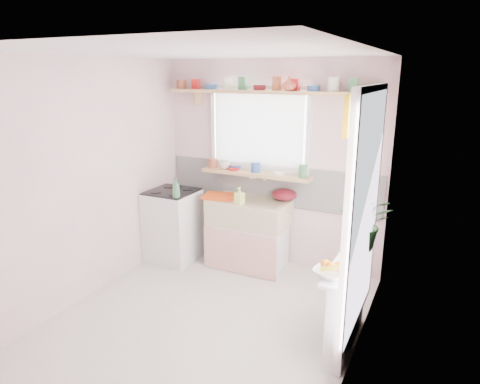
% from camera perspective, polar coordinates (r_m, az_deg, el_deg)
% --- Properties ---
extents(room, '(3.20, 3.20, 3.20)m').
position_cam_1_polar(room, '(4.34, 8.54, 2.61)').
color(room, silver).
rests_on(room, ground).
extents(sink_unit, '(0.95, 0.65, 1.11)m').
position_cam_1_polar(sink_unit, '(5.28, 1.18, -5.48)').
color(sink_unit, white).
rests_on(sink_unit, ground).
extents(cooker, '(0.58, 0.58, 0.93)m').
position_cam_1_polar(cooker, '(5.53, -8.89, -4.39)').
color(cooker, white).
rests_on(cooker, ground).
extents(radiator_ledge, '(0.22, 0.95, 0.78)m').
position_cam_1_polar(radiator_ledge, '(3.95, 14.01, -14.31)').
color(radiator_ledge, white).
rests_on(radiator_ledge, ground).
extents(windowsill, '(1.40, 0.22, 0.04)m').
position_cam_1_polar(windowsill, '(5.24, 2.08, 2.43)').
color(windowsill, tan).
rests_on(windowsill, room).
extents(pine_shelf, '(2.52, 0.24, 0.04)m').
position_cam_1_polar(pine_shelf, '(5.04, 3.75, 13.15)').
color(pine_shelf, tan).
rests_on(pine_shelf, room).
extents(shelf_crockery, '(2.47, 0.11, 0.12)m').
position_cam_1_polar(shelf_crockery, '(5.05, 3.30, 14.01)').
color(shelf_crockery, '#A55133').
rests_on(shelf_crockery, pine_shelf).
extents(sill_crockery, '(1.35, 0.11, 0.12)m').
position_cam_1_polar(sill_crockery, '(5.22, 2.09, 3.25)').
color(sill_crockery, '#A55133').
rests_on(sill_crockery, windowsill).
extents(dish_tray, '(0.44, 0.36, 0.04)m').
position_cam_1_polar(dish_tray, '(5.26, -2.75, -0.57)').
color(dish_tray, '#EC4C14').
rests_on(dish_tray, sink_unit).
extents(colander, '(0.36, 0.36, 0.14)m').
position_cam_1_polar(colander, '(5.18, 5.94, -0.33)').
color(colander, maroon).
rests_on(colander, sink_unit).
extents(jade_plant, '(0.53, 0.49, 0.51)m').
position_cam_1_polar(jade_plant, '(4.03, 16.25, -3.93)').
color(jade_plant, '#285B24').
rests_on(jade_plant, radiator_ledge).
extents(fruit_bowl, '(0.32, 0.32, 0.07)m').
position_cam_1_polar(fruit_bowl, '(3.52, 11.97, -10.49)').
color(fruit_bowl, white).
rests_on(fruit_bowl, radiator_ledge).
extents(herb_pot, '(0.10, 0.07, 0.19)m').
position_cam_1_polar(herb_pot, '(3.96, 15.70, -6.76)').
color(herb_pot, '#2D712E').
rests_on(herb_pot, radiator_ledge).
extents(soap_bottle_sink, '(0.11, 0.11, 0.21)m').
position_cam_1_polar(soap_bottle_sink, '(4.97, -0.07, -0.53)').
color(soap_bottle_sink, '#DBEF6A').
rests_on(soap_bottle_sink, sink_unit).
extents(sill_cup, '(0.15, 0.15, 0.11)m').
position_cam_1_polar(sill_cup, '(5.41, -2.06, 3.64)').
color(sill_cup, beige).
rests_on(sill_cup, windowsill).
extents(sill_bowl, '(0.20, 0.20, 0.05)m').
position_cam_1_polar(sill_bowl, '(5.41, -0.59, 3.37)').
color(sill_bowl, '#3459A9').
rests_on(sill_bowl, windowsill).
extents(shelf_vase, '(0.20, 0.20, 0.16)m').
position_cam_1_polar(shelf_vase, '(4.88, 6.57, 14.18)').
color(shelf_vase, '#B14C36').
rests_on(shelf_vase, pine_shelf).
extents(cooker_bottle, '(0.12, 0.12, 0.24)m').
position_cam_1_polar(cooker_bottle, '(5.06, -8.54, 0.57)').
color(cooker_bottle, '#428452').
rests_on(cooker_bottle, cooker).
extents(fruit, '(0.20, 0.14, 0.10)m').
position_cam_1_polar(fruit, '(3.50, 12.15, -9.61)').
color(fruit, orange).
rests_on(fruit, fruit_bowl).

